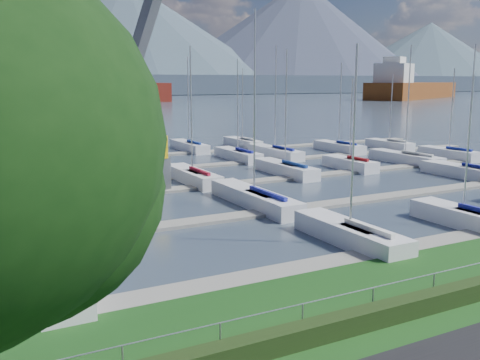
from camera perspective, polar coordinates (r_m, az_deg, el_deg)
path at (r=19.05m, az=22.48°, el=-16.36°), size 160.00×2.00×0.04m
hedge at (r=20.48m, az=16.84°, el=-13.02°), size 80.00×0.70×0.70m
fence at (r=20.42m, az=16.17°, el=-10.47°), size 80.00×0.04×0.04m
docks at (r=42.67m, az=-8.80°, el=-1.21°), size 90.00×41.60×0.25m
crane at (r=43.91m, az=-10.42°, el=6.39°), size 6.99×13.13×22.35m
cargo_ship_mid at (r=229.91m, az=-21.75°, el=8.59°), size 104.96×33.06×21.50m
cargo_ship_east at (r=280.55m, az=17.82°, el=9.08°), size 86.14×55.45×21.50m
sailboat_fleet at (r=47.62m, az=-11.68°, el=6.73°), size 74.39×49.15×13.64m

